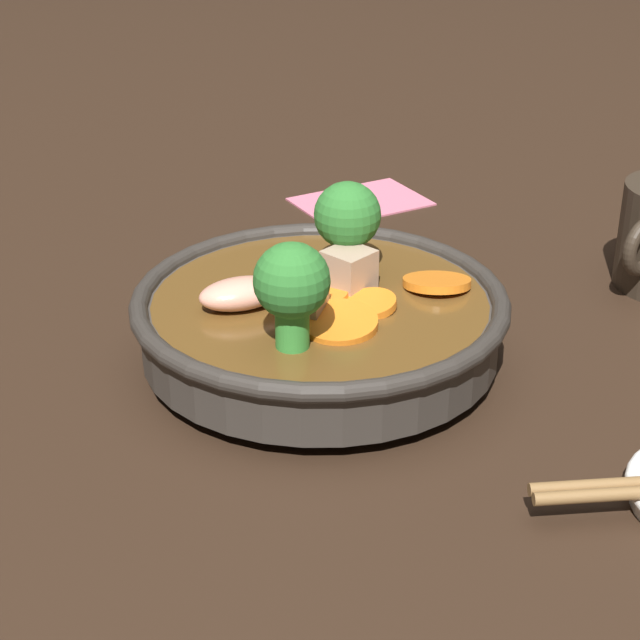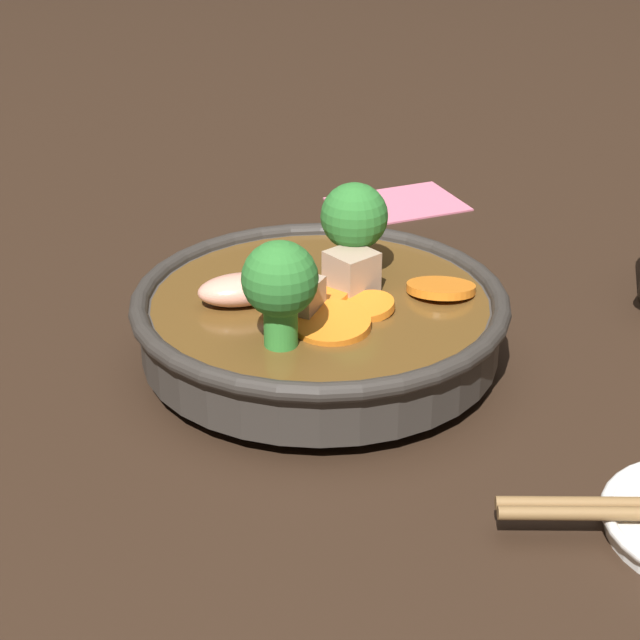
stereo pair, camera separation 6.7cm
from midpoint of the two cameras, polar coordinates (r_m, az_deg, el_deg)
ground_plane at (r=0.69m, az=-2.80°, el=-2.37°), size 3.00×3.00×0.00m
stirfry_bowl at (r=0.67m, az=-2.87°, el=0.20°), size 0.24×0.24×0.11m
napkin at (r=0.95m, az=0.14°, el=6.33°), size 0.12×0.10×0.00m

